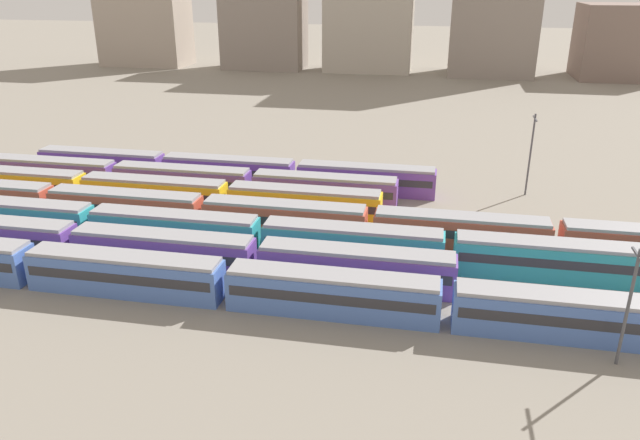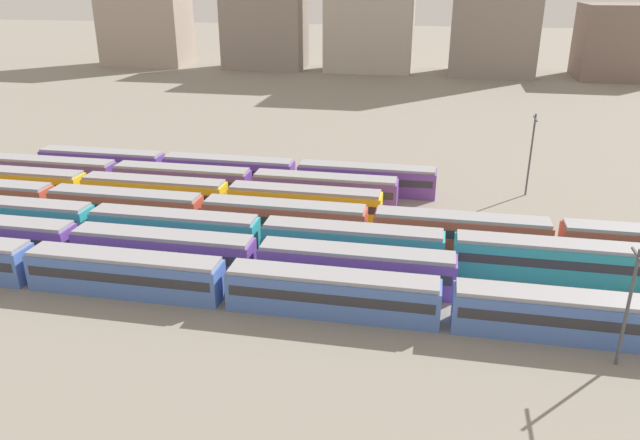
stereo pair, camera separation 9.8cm
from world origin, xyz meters
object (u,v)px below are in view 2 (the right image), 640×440
object	(u,v)px
train_track_2	(449,251)
train_track_4	(155,193)
train_track_5	(182,180)
train_track_6	(229,171)
train_track_1	(163,250)
catenary_pole_1	(531,151)
train_track_0	(225,283)
train_track_3	(285,219)
catenary_pole_2	(629,302)

from	to	relation	value
train_track_2	train_track_4	distance (m)	37.02
train_track_5	train_track_6	distance (m)	6.90
train_track_4	train_track_1	bearing A→B (deg)	-61.96
catenary_pole_1	train_track_1	bearing A→B (deg)	-141.76
train_track_2	train_track_0	bearing A→B (deg)	-151.38
train_track_0	train_track_6	bearing A→B (deg)	108.61
train_track_2	train_track_5	distance (m)	37.50
train_track_1	train_track_3	size ratio (longest dim) A/B	0.60
train_track_4	catenary_pole_2	size ratio (longest dim) A/B	5.96
train_track_0	catenary_pole_1	bearing A→B (deg)	49.95
train_track_3	train_track_4	bearing A→B (deg)	163.71
train_track_1	train_track_6	bearing A→B (deg)	95.15
train_track_1	train_track_2	bearing A→B (deg)	10.81
train_track_0	train_track_1	distance (m)	9.68
train_track_5	train_track_0	bearing A→B (deg)	-59.94
train_track_4	train_track_5	xyz separation A→B (m)	(1.42, 5.20, 0.00)
train_track_0	train_track_4	size ratio (longest dim) A/B	1.34
train_track_0	train_track_4	bearing A→B (deg)	128.37
train_track_0	train_track_1	xyz separation A→B (m)	(-8.16, 5.20, -0.00)
train_track_5	train_track_6	size ratio (longest dim) A/B	1.00
train_track_5	catenary_pole_2	world-z (taller)	catenary_pole_2
train_track_3	train_track_1	bearing A→B (deg)	-132.38
train_track_5	catenary_pole_2	bearing A→B (deg)	-32.11
train_track_0	catenary_pole_2	size ratio (longest dim) A/B	7.98
train_track_5	catenary_pole_2	xyz separation A→B (m)	(46.42, -29.13, 3.31)
train_track_1	catenary_pole_1	bearing A→B (deg)	38.24
train_track_3	train_track_5	size ratio (longest dim) A/B	1.68
train_track_2	train_track_5	world-z (taller)	same
train_track_0	train_track_1	bearing A→B (deg)	147.50
train_track_2	train_track_5	bearing A→B (deg)	155.42
train_track_4	train_track_3	bearing A→B (deg)	-16.29
catenary_pole_2	train_track_5	bearing A→B (deg)	147.89
catenary_pole_2	train_track_0	bearing A→B (deg)	174.30
train_track_0	train_track_3	size ratio (longest dim) A/B	0.80
train_track_1	catenary_pole_2	bearing A→B (deg)	-11.90
train_track_2	train_track_6	bearing A→B (deg)	144.87
train_track_0	train_track_2	bearing A→B (deg)	28.62
train_track_4	catenary_pole_2	distance (m)	53.60
train_track_2	train_track_3	xyz separation A→B (m)	(-17.73, 5.20, 0.00)
catenary_pole_2	train_track_2	bearing A→B (deg)	132.29
train_track_2	train_track_6	world-z (taller)	same
train_track_2	train_track_3	world-z (taller)	same
train_track_0	catenary_pole_1	world-z (taller)	catenary_pole_1
train_track_0	train_track_4	world-z (taller)	same
train_track_4	train_track_5	world-z (taller)	same
train_track_3	catenary_pole_1	xyz separation A→B (m)	(27.63, 18.85, 4.00)
train_track_1	train_track_4	size ratio (longest dim) A/B	1.00
train_track_2	train_track_3	bearing A→B (deg)	163.66
train_track_2	train_track_3	distance (m)	18.48
catenary_pole_1	catenary_pole_2	world-z (taller)	catenary_pole_1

